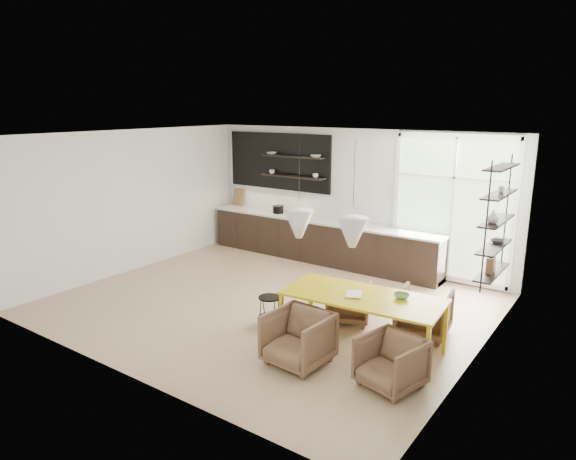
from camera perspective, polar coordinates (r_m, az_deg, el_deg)
The scene contains 11 objects.
room at distance 9.20m, azimuth 4.87°, elevation 1.67°, with size 7.02×6.01×2.91m.
kitchen_run at distance 11.37m, azimuth 3.31°, elevation -0.44°, with size 5.54×0.69×2.75m.
right_shelving at distance 8.23m, azimuth 22.11°, elevation 0.60°, with size 0.26×1.22×1.90m.
dining_table at distance 7.27m, azimuth 8.29°, elevation -7.63°, with size 2.28×1.17×0.80m.
armchair_back_left at distance 8.33m, azimuth 6.77°, elevation -7.97°, with size 0.66×0.68×0.62m, color brown.
armchair_back_right at distance 8.05m, azimuth 14.87°, elevation -8.86°, with size 0.74×0.77×0.70m, color brown.
armchair_front_left at distance 6.96m, azimuth 1.14°, elevation -11.95°, with size 0.77×0.80×0.72m, color brown.
armchair_front_right at distance 6.58m, azimuth 11.35°, elevation -14.23°, with size 0.69×0.71×0.64m, color brown.
wire_stool at distance 8.11m, azimuth -2.06°, elevation -8.54°, with size 0.37×0.37×0.47m.
table_book at distance 7.24m, azimuth 6.45°, elevation -7.06°, with size 0.22×0.29×0.03m, color white.
table_bowl at distance 7.24m, azimuth 12.51°, elevation -7.17°, with size 0.21×0.21×0.07m, color #5D8B54.
Camera 1 is at (5.10, -6.68, 3.38)m, focal length 32.00 mm.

